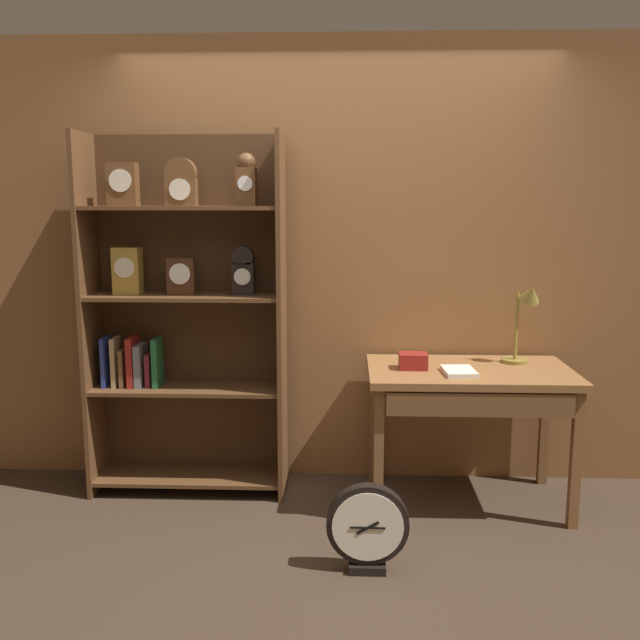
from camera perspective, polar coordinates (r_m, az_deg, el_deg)
ground_plane at (r=3.26m, az=1.03°, el=-20.97°), size 10.00×10.00×0.00m
back_wood_panel at (r=4.12m, az=1.50°, el=4.60°), size 4.80×0.05×2.60m
bookshelf at (r=4.02m, az=-11.14°, el=0.73°), size 1.11×0.35×2.04m
workbench at (r=3.87m, az=12.20°, el=-5.39°), size 1.10×0.68×0.77m
desk_lamp at (r=4.00m, az=16.46°, el=0.35°), size 0.20×0.20×0.46m
toolbox_small at (r=3.80m, az=7.64°, el=-3.35°), size 0.15×0.12×0.09m
open_repair_manual at (r=3.74m, az=11.32°, el=-4.16°), size 0.17×0.23×0.02m
round_clock_large at (r=3.28m, az=3.92°, el=-16.60°), size 0.37×0.11×0.41m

